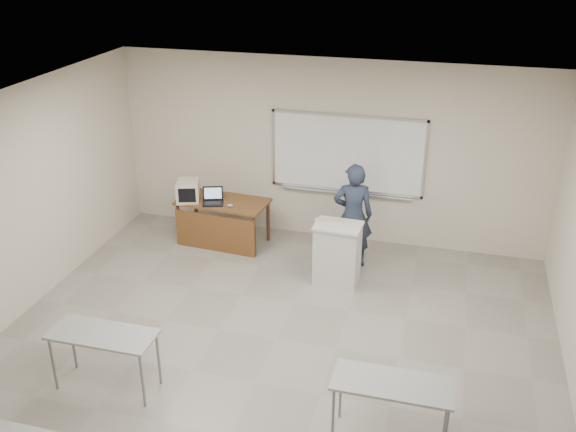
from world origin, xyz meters
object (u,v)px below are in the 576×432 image
(whiteboard, at_px, (347,155))
(mouse, at_px, (230,205))
(laptop, at_px, (214,200))
(presenter, at_px, (353,215))
(keyboard, at_px, (329,221))
(crt_monitor, at_px, (188,191))
(podium, at_px, (337,254))
(instructor_desk, at_px, (221,215))

(whiteboard, relative_size, mouse, 23.64)
(laptop, xyz_separation_m, presenter, (2.27, -0.07, 0.02))
(keyboard, bearing_deg, mouse, 154.42)
(whiteboard, relative_size, laptop, 7.64)
(crt_monitor, relative_size, presenter, 0.25)
(whiteboard, xyz_separation_m, podium, (0.16, -1.47, -1.01))
(podium, distance_m, laptop, 2.29)
(crt_monitor, bearing_deg, podium, -32.85)
(keyboard, bearing_deg, presenter, 55.00)
(keyboard, bearing_deg, instructor_desk, 153.67)
(crt_monitor, distance_m, presenter, 2.72)
(mouse, bearing_deg, whiteboard, 24.86)
(whiteboard, relative_size, presenter, 1.50)
(podium, relative_size, mouse, 8.92)
(whiteboard, relative_size, crt_monitor, 6.08)
(podium, relative_size, presenter, 0.57)
(whiteboard, distance_m, crt_monitor, 2.64)
(podium, bearing_deg, laptop, 165.19)
(laptop, bearing_deg, keyboard, -35.22)
(whiteboard, height_order, instructor_desk, whiteboard)
(crt_monitor, xyz_separation_m, keyboard, (2.46, -0.60, 0.03))
(crt_monitor, bearing_deg, keyboard, -31.95)
(podium, relative_size, laptop, 2.88)
(presenter, bearing_deg, instructor_desk, -13.87)
(podium, distance_m, mouse, 1.98)
(crt_monitor, relative_size, laptop, 1.26)
(instructor_desk, bearing_deg, laptop, -167.89)
(whiteboard, distance_m, laptop, 2.25)
(laptop, bearing_deg, podium, -36.08)
(whiteboard, xyz_separation_m, mouse, (-1.70, -0.87, -0.71))
(instructor_desk, height_order, mouse, mouse)
(instructor_desk, height_order, podium, podium)
(crt_monitor, height_order, presenter, presenter)
(instructor_desk, relative_size, keyboard, 3.60)
(presenter, bearing_deg, mouse, -11.53)
(laptop, bearing_deg, instructor_desk, -11.28)
(whiteboard, bearing_deg, crt_monitor, -162.07)
(instructor_desk, xyz_separation_m, presenter, (2.17, -0.08, 0.28))
(whiteboard, height_order, keyboard, whiteboard)
(crt_monitor, height_order, laptop, crt_monitor)
(whiteboard, height_order, presenter, whiteboard)
(instructor_desk, xyz_separation_m, mouse, (0.20, -0.09, 0.22))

